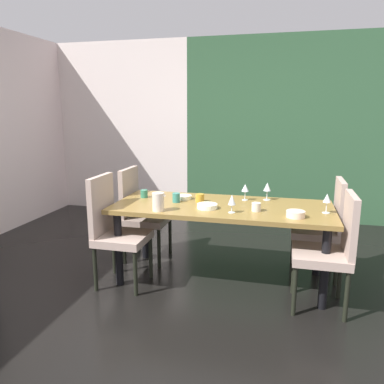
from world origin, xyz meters
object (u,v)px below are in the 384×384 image
chair_right_near (332,246)px  wine_glass_front (327,199)px  cup_corner (256,207)px  cup_center (200,198)px  chair_right_far (324,224)px  wine_glass_left (267,187)px  wine_glass_east (245,188)px  chair_left_far (140,210)px  chair_left_near (114,227)px  serving_bowl_rear (184,197)px  dining_table (222,213)px  cup_south (176,198)px  pitcher_near_window (158,202)px  wine_glass_west (232,200)px  cup_near_shelf (144,194)px  serving_bowl_north (207,206)px  serving_bowl_right (296,214)px

chair_right_near → wine_glass_front: size_ratio=5.74×
cup_corner → cup_center: bearing=158.7°
chair_right_far → wine_glass_left: size_ratio=5.61×
chair_right_far → wine_glass_east: (-0.75, -0.07, 0.32)m
chair_left_far → wine_glass_left: chair_left_far is taller
chair_left_far → chair_left_near: (-0.00, -0.62, 0.01)m
wine_glass_front → serving_bowl_rear: (-1.30, 0.20, -0.10)m
dining_table → cup_center: size_ratio=24.06×
dining_table → wine_glass_left: size_ratio=11.62×
serving_bowl_rear → cup_south: 0.15m
serving_bowl_rear → chair_right_near: bearing=-18.9°
wine_glass_east → pitcher_near_window: 0.89m
cup_center → pitcher_near_window: pitcher_near_window is taller
chair_left_far → wine_glass_west: chair_left_far is taller
chair_right_far → chair_right_near: bearing=-180.0°
serving_bowl_rear → cup_center: 0.19m
wine_glass_west → cup_near_shelf: wine_glass_west is taller
wine_glass_front → cup_near_shelf: bearing=174.3°
wine_glass_west → cup_center: size_ratio=1.91×
wine_glass_east → wine_glass_west: size_ratio=1.00×
wine_glass_front → pitcher_near_window: bearing=-168.8°
dining_table → cup_corner: cup_corner is taller
dining_table → cup_corner: bearing=-23.5°
serving_bowl_north → cup_center: cup_center is taller
cup_south → wine_glass_east: bearing=21.0°
chair_left_far → wine_glass_east: bearing=86.4°
cup_center → serving_bowl_right: bearing=-20.4°
wine_glass_front → cup_south: wine_glass_front is taller
chair_right_near → wine_glass_east: bearing=53.6°
chair_left_far → serving_bowl_north: chair_left_far is taller
cup_corner → pitcher_near_window: bearing=-166.6°
chair_left_near → serving_bowl_right: chair_left_near is taller
wine_glass_left → wine_glass_front: bearing=-34.8°
wine_glass_left → wine_glass_east: size_ratio=1.08×
cup_center → cup_corner: bearing=-21.3°
wine_glass_west → pitcher_near_window: pitcher_near_window is taller
chair_right_near → cup_near_shelf: 1.80m
wine_glass_east → pitcher_near_window: size_ratio=0.97×
chair_left_near → wine_glass_front: size_ratio=6.07×
wine_glass_east → cup_near_shelf: bearing=-172.5°
cup_center → cup_south: size_ratio=0.94×
wine_glass_east → cup_near_shelf: wine_glass_east is taller
wine_glass_west → cup_corner: size_ratio=1.96×
chair_left_near → serving_bowl_rear: chair_left_near is taller
wine_glass_front → serving_bowl_right: size_ratio=1.10×
wine_glass_left → chair_right_far: bearing=1.3°
chair_left_far → cup_corner: bearing=70.3°
dining_table → wine_glass_left: wine_glass_left is taller
wine_glass_east → serving_bowl_rear: (-0.58, -0.10, -0.10)m
dining_table → cup_south: cup_south is taller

